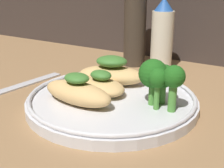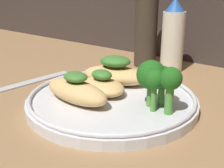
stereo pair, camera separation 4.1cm
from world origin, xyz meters
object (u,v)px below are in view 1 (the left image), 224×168
at_px(broccoli_bunch, 160,77).
at_px(sauce_bottle, 162,36).
at_px(plate, 112,99).
at_px(pepper_grinder, 135,25).

height_order(broccoli_bunch, sauce_bottle, sauce_bottle).
bearing_deg(sauce_bottle, plate, -85.95).
height_order(plate, pepper_grinder, pepper_grinder).
height_order(sauce_bottle, pepper_grinder, pepper_grinder).
distance_m(plate, sauce_bottle, 0.23).
relative_size(broccoli_bunch, sauce_bottle, 0.44).
height_order(broccoli_bunch, pepper_grinder, pepper_grinder).
xyz_separation_m(sauce_bottle, pepper_grinder, (-0.06, 0.00, 0.02)).
xyz_separation_m(broccoli_bunch, pepper_grinder, (-0.15, 0.21, 0.03)).
xyz_separation_m(plate, broccoli_bunch, (0.07, 0.01, 0.05)).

